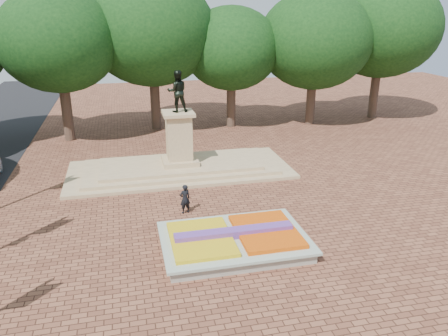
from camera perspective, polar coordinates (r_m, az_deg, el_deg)
The scene contains 5 objects.
ground at distance 20.93m, azimuth -2.73°, elevation -7.98°, with size 90.00×90.00×0.00m, color brown.
flower_bed at distance 19.23m, azimuth 1.42°, elevation -9.40°, with size 6.30×4.30×0.91m.
monument at distance 27.86m, azimuth -5.79°, elevation 1.26°, with size 14.00×6.00×6.40m.
tree_row_back at distance 36.74m, azimuth -4.57°, elevation 15.13°, with size 44.80×8.80×10.43m.
pedestrian at distance 22.23m, azimuth -5.12°, elevation -4.05°, with size 0.57×0.37×1.55m, color black.
Camera 1 is at (-3.25, -18.17, 9.87)m, focal length 35.00 mm.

